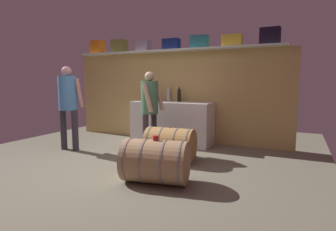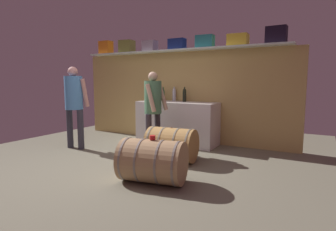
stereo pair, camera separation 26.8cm
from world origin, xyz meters
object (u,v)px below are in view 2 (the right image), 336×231
toolcase_olive (127,47)px  tasting_cup (153,138)px  visitor_tasting (153,103)px  wine_barrel_far (172,144)px  toolcase_teal (205,42)px  wine_barrel_near (153,161)px  wine_bottle_clear (174,94)px  toolcase_navy (177,44)px  toolcase_black (276,35)px  toolcase_yellow (238,40)px  wine_glass (154,97)px  wine_bottle_dark (184,95)px  wine_bottle_green (163,95)px  winemaker_pouring (74,99)px  work_cabinet (177,123)px  toolcase_grey (150,46)px  toolcase_orange (106,48)px

toolcase_olive → tasting_cup: (2.25, -2.45, -1.55)m
visitor_tasting → wine_barrel_far: bearing=63.8°
toolcase_olive → toolcase_teal: bearing=-4.5°
toolcase_teal → wine_barrel_near: (0.25, -2.45, -1.86)m
wine_barrel_near → visitor_tasting: (-0.84, 1.38, 0.64)m
wine_bottle_clear → visitor_tasting: bearing=-83.4°
toolcase_navy → toolcase_teal: bearing=1.2°
toolcase_navy → toolcase_black: toolcase_black is taller
toolcase_black → wine_barrel_far: (-1.38, -1.44, -1.89)m
wine_barrel_near → wine_bottle_clear: bearing=101.0°
toolcase_yellow → wine_glass: size_ratio=3.00×
toolcase_navy → wine_bottle_dark: bearing=-16.7°
toolcase_teal → wine_bottle_green: toolcase_teal is taller
toolcase_teal → wine_bottle_green: (-0.96, -0.05, -1.11)m
toolcase_teal → winemaker_pouring: (-2.10, -1.60, -1.15)m
tasting_cup → winemaker_pouring: size_ratio=0.05×
toolcase_yellow → wine_barrel_far: size_ratio=0.45×
wine_bottle_clear → wine_bottle_green: size_ratio=1.03×
toolcase_teal → wine_barrel_far: toolcase_teal is taller
wine_bottle_clear → visitor_tasting: visitor_tasting is taller
toolcase_olive → visitor_tasting: size_ratio=0.21×
toolcase_teal → work_cabinet: 1.79m
wine_bottle_green → winemaker_pouring: size_ratio=0.19×
work_cabinet → wine_bottle_dark: size_ratio=5.55×
toolcase_black → work_cabinet: toolcase_black is taller
wine_barrel_far → wine_bottle_green: bearing=120.0°
visitor_tasting → tasting_cup: bearing=37.6°
toolcase_teal → wine_bottle_dark: 1.18m
tasting_cup → toolcase_yellow: bearing=80.1°
visitor_tasting → winemaker_pouring: bearing=-64.6°
toolcase_olive → wine_barrel_near: bearing=-52.0°
toolcase_yellow → wine_bottle_dark: (-1.10, -0.07, -1.08)m
toolcase_grey → tasting_cup: (1.60, -2.45, -1.53)m
toolcase_grey → wine_bottle_clear: (0.63, 0.01, -1.09)m
toolcase_navy → toolcase_olive: bearing=-178.8°
work_cabinet → wine_barrel_far: work_cabinet is taller
wine_bottle_dark → toolcase_orange: bearing=178.2°
toolcase_yellow → wine_bottle_clear: toolcase_yellow is taller
toolcase_olive → wine_bottle_green: 1.53m
toolcase_black → wine_barrel_near: size_ratio=0.39×
wine_bottle_green → wine_barrel_near: wine_bottle_green is taller
toolcase_grey → toolcase_teal: 1.34m
toolcase_olive → work_cabinet: (1.48, -0.22, -1.71)m
toolcase_yellow → tasting_cup: size_ratio=5.03×
toolcase_grey → toolcase_yellow: 2.02m
winemaker_pouring → visitor_tasting: size_ratio=1.07×
toolcase_grey → wine_bottle_green: size_ratio=1.04×
toolcase_grey → wine_bottle_clear: size_ratio=1.01×
toolcase_orange → toolcase_grey: size_ratio=0.99×
toolcase_orange → tasting_cup: size_ratio=4.20×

